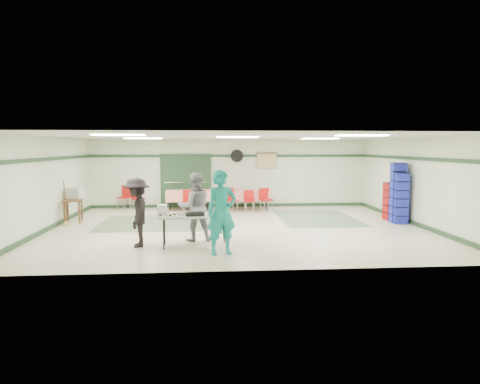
{
  "coord_description": "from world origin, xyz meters",
  "views": [
    {
      "loc": [
        -0.88,
        -12.56,
        2.39
      ],
      "look_at": [
        0.06,
        -0.3,
        1.1
      ],
      "focal_mm": 32.0,
      "sensor_mm": 36.0,
      "label": 1
    }
  ],
  "objects": [
    {
      "name": "wall_left",
      "position": [
        -5.5,
        0.0,
        1.35
      ],
      "size": [
        0.0,
        9.0,
        9.0
      ],
      "primitive_type": "plane",
      "rotation": [
        1.57,
        0.0,
        1.57
      ],
      "color": "silver",
      "rests_on": "floor"
    },
    {
      "name": "double_door_left",
      "position": [
        -2.2,
        4.44,
        1.05
      ],
      "size": [
        0.9,
        0.06,
        2.1
      ],
      "primitive_type": "cube",
      "color": "gray",
      "rests_on": "floor"
    },
    {
      "name": "volunteer_dark",
      "position": [
        -2.57,
        -2.27,
        0.84
      ],
      "size": [
        0.75,
        1.15,
        1.68
      ],
      "primitive_type": "imported",
      "rotation": [
        0.0,
        0.0,
        -1.45
      ],
      "color": "black",
      "rests_on": "floor"
    },
    {
      "name": "trim_back",
      "position": [
        0.0,
        4.47,
        2.05
      ],
      "size": [
        11.0,
        0.06,
        0.1
      ],
      "primitive_type": "cube",
      "color": "#213D25",
      "rests_on": "wall_back"
    },
    {
      "name": "wall_fan",
      "position": [
        0.3,
        4.44,
        2.05
      ],
      "size": [
        0.5,
        0.1,
        0.5
      ],
      "primitive_type": "cylinder",
      "rotation": [
        1.57,
        0.0,
        0.0
      ],
      "color": "black",
      "rests_on": "wall_back"
    },
    {
      "name": "chair_a",
      "position": [
        0.67,
        3.14,
        0.48
      ],
      "size": [
        0.39,
        0.39,
        0.8
      ],
      "rotation": [
        0.0,
        0.0,
        0.04
      ],
      "color": "#B01B0E",
      "rests_on": "floor"
    },
    {
      "name": "chair_loose_a",
      "position": [
        -3.58,
        4.06,
        0.5
      ],
      "size": [
        0.54,
        0.54,
        0.82
      ],
      "rotation": [
        0.0,
        0.0,
        0.77
      ],
      "color": "#B01B0E",
      "rests_on": "floor"
    },
    {
      "name": "baseboard_right",
      "position": [
        5.47,
        0.0,
        0.06
      ],
      "size": [
        0.06,
        9.0,
        0.12
      ],
      "primitive_type": "cube",
      "rotation": [
        0.0,
        0.0,
        1.57
      ],
      "color": "#213D25",
      "rests_on": "floor"
    },
    {
      "name": "ceiling",
      "position": [
        0.0,
        0.0,
        2.7
      ],
      "size": [
        11.0,
        11.0,
        0.0
      ],
      "primitive_type": "plane",
      "rotation": [
        3.14,
        0.0,
        0.0
      ],
      "color": "silver",
      "rests_on": "wall_back"
    },
    {
      "name": "broom",
      "position": [
        -5.23,
        0.8,
        0.71
      ],
      "size": [
        0.06,
        0.22,
        1.37
      ],
      "primitive_type": "cylinder",
      "rotation": [
        0.14,
        0.0,
        -0.14
      ],
      "color": "brown",
      "rests_on": "floor"
    },
    {
      "name": "crate_stack_blue_b",
      "position": [
        5.15,
        0.3,
        0.8
      ],
      "size": [
        0.46,
        0.46,
        1.6
      ],
      "primitive_type": "cube",
      "rotation": [
        0.0,
        0.0,
        -0.13
      ],
      "color": "#1B23A6",
      "rests_on": "floor"
    },
    {
      "name": "sheet_tray_right",
      "position": [
        -0.59,
        -2.34,
        0.77
      ],
      "size": [
        0.58,
        0.45,
        0.02
      ],
      "primitive_type": "cube",
      "rotation": [
        0.0,
        0.0,
        0.06
      ],
      "color": "silver",
      "rests_on": "serving_table"
    },
    {
      "name": "sheet_tray_mid",
      "position": [
        -1.25,
        -2.23,
        0.77
      ],
      "size": [
        0.56,
        0.44,
        0.02
      ],
      "primitive_type": "cube",
      "rotation": [
        0.0,
        0.0,
        0.06
      ],
      "color": "silver",
      "rests_on": "serving_table"
    },
    {
      "name": "baseboard_left",
      "position": [
        -5.47,
        0.0,
        0.06
      ],
      "size": [
        0.06,
        9.0,
        0.12
      ],
      "primitive_type": "cube",
      "rotation": [
        0.0,
        0.0,
        1.57
      ],
      "color": "#213D25",
      "rests_on": "floor"
    },
    {
      "name": "door_frame",
      "position": [
        -1.73,
        4.42,
        1.05
      ],
      "size": [
        2.0,
        0.03,
        2.15
      ],
      "primitive_type": "cube",
      "color": "#213D25",
      "rests_on": "floor"
    },
    {
      "name": "chair_d",
      "position": [
        -1.6,
        3.14,
        0.5
      ],
      "size": [
        0.44,
        0.44,
        0.83
      ],
      "rotation": [
        0.0,
        0.0,
        -0.14
      ],
      "color": "#B01B0E",
      "rests_on": "floor"
    },
    {
      "name": "volunteer_grey",
      "position": [
        -1.2,
        -1.71,
        0.88
      ],
      "size": [
        0.97,
        0.82,
        1.75
      ],
      "primitive_type": "imported",
      "rotation": [
        0.0,
        0.0,
        3.34
      ],
      "color": "gray",
      "rests_on": "floor"
    },
    {
      "name": "wall_front",
      "position": [
        0.0,
        -4.5,
        1.35
      ],
      "size": [
        11.0,
        0.0,
        11.0
      ],
      "primitive_type": "plane",
      "rotation": [
        -1.57,
        0.0,
        0.0
      ],
      "color": "silver",
      "rests_on": "floor"
    },
    {
      "name": "baking_pan",
      "position": [
        -1.18,
        -2.41,
        0.8
      ],
      "size": [
        0.46,
        0.3,
        0.08
      ],
      "primitive_type": "cube",
      "rotation": [
        0.0,
        0.0,
        0.06
      ],
      "color": "black",
      "rests_on": "serving_table"
    },
    {
      "name": "scroll_banner",
      "position": [
        1.5,
        4.44,
        1.85
      ],
      "size": [
        0.8,
        0.02,
        0.6
      ],
      "primitive_type": "cube",
      "color": "tan",
      "rests_on": "wall_back"
    },
    {
      "name": "wall_back",
      "position": [
        0.0,
        4.5,
        1.35
      ],
      "size": [
        11.0,
        0.0,
        11.0
      ],
      "primitive_type": "plane",
      "rotation": [
        1.57,
        0.0,
        0.0
      ],
      "color": "silver",
      "rests_on": "floor"
    },
    {
      "name": "trim_left",
      "position": [
        -5.47,
        0.0,
        2.05
      ],
      "size": [
        0.06,
        9.0,
        0.1
      ],
      "primitive_type": "cube",
      "rotation": [
        0.0,
        0.0,
        1.57
      ],
      "color": "#213D25",
      "rests_on": "wall_back"
    },
    {
      "name": "green_patch_b",
      "position": [
        2.8,
        1.5,
        0.0
      ],
      "size": [
        2.5,
        3.5,
        0.01
      ],
      "primitive_type": "cube",
      "color": "#5C7C5B",
      "rests_on": "floor"
    },
    {
      "name": "chair_c",
      "position": [
        1.27,
        3.14,
        0.53
      ],
      "size": [
        0.52,
        0.52,
        0.87
      ],
      "rotation": [
        0.0,
        0.0,
        0.36
      ],
      "color": "#B01B0E",
      "rests_on": "floor"
    },
    {
      "name": "office_printer",
      "position": [
        -5.15,
        1.52,
        0.92
      ],
      "size": [
        0.51,
        0.47,
        0.35
      ],
      "primitive_type": "cube",
      "rotation": [
        0.0,
        0.0,
        -0.21
      ],
      "color": "#AEAEA9",
      "rests_on": "printer_table"
    },
    {
      "name": "sheet_tray_left",
      "position": [
        -1.79,
        -2.51,
        0.77
      ],
      "size": [
        0.65,
        0.51,
        0.02
      ],
      "primitive_type": "cube",
      "rotation": [
        0.0,
        0.0,
        0.06
      ],
      "color": "silver",
      "rests_on": "serving_table"
    },
    {
      "name": "dining_table_b",
      "position": [
        -1.61,
        3.71,
        0.57
      ],
      "size": [
        1.71,
        0.8,
        0.77
      ],
      "rotation": [
        0.0,
        0.0,
        0.03
      ],
      "color": "red",
      "rests_on": "floor"
    },
    {
      "name": "double_door_right",
      "position": [
        -1.25,
        4.44,
        1.05
      ],
      "size": [
        0.9,
        0.06,
        2.1
      ],
      "primitive_type": "cube",
      "color": "gray",
      "rests_on": "floor"
    },
    {
      "name": "floor",
      "position": [
        0.0,
        0.0,
        0.0
      ],
      "size": [
        11.0,
        11.0,
        0.0
      ],
      "primitive_type": "plane",
      "color": "beige",
      "rests_on": "ground"
    },
    {
      "name": "chair_b",
      "position": [
        -0.04,
        3.14,
        0.53
      ],
      "size": [
        0.54,
        0.54,
        0.87
      ],
      "rotation": [
        0.0,
        0.0,
        0.42
      ],
      "color": "#B01B0E",
      "rests_on": "floor"
    },
    {
      "name": "baseboard_back",
      "position": [
        0.0,
        4.47,
        0.06
      ],
      "size": [
        11.0,
        0.06,
        0.12
      ],
      "primitive_type": "cube",
      "color": "#213D25",
      "rests_on": "floor"
    },
    {
      "name": "crate_stack_red",
      "position": [
        5.15,
        1.01,
        0.62
      ],
      "size": [
        0.42,
        0.42,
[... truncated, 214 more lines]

